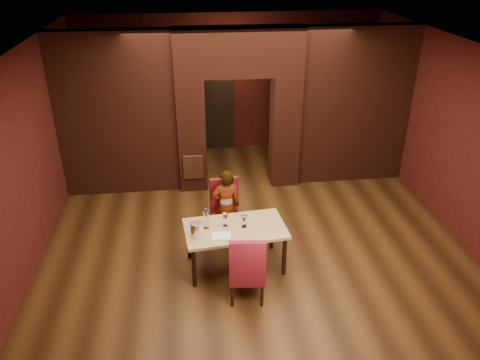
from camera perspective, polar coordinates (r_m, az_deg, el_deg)
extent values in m
plane|color=#462911|center=(8.27, 1.44, -6.64)|extent=(8.00, 8.00, 0.00)
cube|color=silver|center=(7.02, 1.76, 15.63)|extent=(7.00, 8.00, 0.04)
cube|color=maroon|center=(11.25, -1.36, 11.69)|extent=(7.00, 0.04, 3.20)
cube|color=maroon|center=(4.23, 9.72, -18.58)|extent=(7.00, 0.04, 3.20)
cube|color=maroon|center=(7.84, -24.66, 2.04)|extent=(0.04, 8.00, 3.20)
cube|color=maroon|center=(8.70, 25.13, 4.31)|extent=(0.04, 8.00, 3.20)
cube|color=maroon|center=(9.45, -5.92, 5.60)|extent=(0.55, 0.55, 2.30)
cube|color=maroon|center=(9.65, 5.47, 6.09)|extent=(0.55, 0.55, 2.30)
cube|color=maroon|center=(9.05, -0.18, 15.36)|extent=(2.45, 0.55, 0.90)
cube|color=maroon|center=(9.40, -14.77, 7.63)|extent=(2.28, 0.35, 3.20)
cube|color=maroon|center=(9.89, 13.72, 8.72)|extent=(2.28, 0.35, 3.20)
cube|color=#A85530|center=(9.42, -5.71, 1.55)|extent=(0.40, 0.03, 0.50)
cube|color=black|center=(11.33, -3.34, 8.85)|extent=(0.90, 0.08, 2.10)
cube|color=black|center=(11.29, -3.33, 8.78)|extent=(1.02, 0.04, 2.22)
cube|color=tan|center=(7.34, -0.58, -8.15)|extent=(1.60, 1.00, 0.72)
cube|color=maroon|center=(7.90, -1.61, -3.87)|extent=(0.54, 0.54, 1.06)
cube|color=maroon|center=(6.66, 0.85, -10.39)|extent=(0.54, 0.54, 1.09)
imported|color=white|center=(7.78, -1.72, -3.25)|extent=(0.51, 0.36, 1.33)
cube|color=white|center=(6.96, -2.33, -6.76)|extent=(0.29, 0.23, 0.00)
cylinder|color=silver|center=(6.92, -5.32, -6.04)|extent=(0.18, 0.18, 0.22)
cylinder|color=silver|center=(7.07, -4.16, -4.68)|extent=(0.08, 0.08, 0.33)
imported|color=#2B5B1A|center=(8.25, 3.84, -5.04)|extent=(0.51, 0.51, 0.43)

